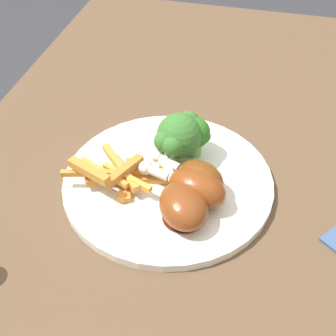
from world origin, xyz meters
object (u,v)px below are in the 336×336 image
(broccoli_floret_front, at_px, (193,134))
(carrot_fries_pile, at_px, (119,174))
(chicken_drumstick_near, at_px, (194,187))
(chicken_drumstick_extra, at_px, (197,178))
(dining_table, at_px, (209,222))
(dinner_plate, at_px, (168,182))
(chicken_drumstick_far, at_px, (183,203))
(broccoli_floret_middle, at_px, (179,136))

(broccoli_floret_front, relative_size, carrot_fries_pile, 0.38)
(broccoli_floret_front, bearing_deg, chicken_drumstick_near, -167.28)
(chicken_drumstick_extra, bearing_deg, carrot_fries_pile, 95.80)
(carrot_fries_pile, distance_m, chicken_drumstick_extra, 0.10)
(carrot_fries_pile, height_order, chicken_drumstick_near, chicken_drumstick_near)
(dining_table, relative_size, chicken_drumstick_extra, 9.36)
(carrot_fries_pile, bearing_deg, chicken_drumstick_near, -93.79)
(dining_table, xyz_separation_m, broccoli_floret_front, (0.01, 0.03, 0.16))
(dinner_plate, xyz_separation_m, carrot_fries_pile, (-0.02, 0.06, 0.02))
(chicken_drumstick_near, xyz_separation_m, chicken_drumstick_far, (-0.03, 0.01, -0.00))
(carrot_fries_pile, relative_size, chicken_drumstick_far, 1.20)
(dinner_plate, height_order, broccoli_floret_front, broccoli_floret_front)
(broccoli_floret_middle, height_order, chicken_drumstick_far, broccoli_floret_middle)
(broccoli_floret_middle, bearing_deg, chicken_drumstick_extra, -146.01)
(dinner_plate, distance_m, chicken_drumstick_far, 0.07)
(dinner_plate, xyz_separation_m, broccoli_floret_front, (0.06, -0.02, 0.04))
(dinner_plate, distance_m, broccoli_floret_middle, 0.07)
(carrot_fries_pile, distance_m, chicken_drumstick_near, 0.10)
(carrot_fries_pile, xyz_separation_m, chicken_drumstick_near, (-0.01, -0.10, 0.01))
(carrot_fries_pile, height_order, chicken_drumstick_extra, chicken_drumstick_extra)
(carrot_fries_pile, bearing_deg, dining_table, -60.04)
(broccoli_floret_middle, xyz_separation_m, carrot_fries_pile, (-0.07, 0.07, -0.03))
(chicken_drumstick_near, bearing_deg, carrot_fries_pile, 86.21)
(dinner_plate, relative_size, chicken_drumstick_extra, 2.46)
(chicken_drumstick_near, height_order, chicken_drumstick_extra, same)
(broccoli_floret_middle, height_order, chicken_drumstick_extra, broccoli_floret_middle)
(dining_table, bearing_deg, dinner_plate, 128.56)
(dinner_plate, bearing_deg, broccoli_floret_front, -20.34)
(dinner_plate, bearing_deg, carrot_fries_pile, 110.59)
(dining_table, bearing_deg, carrot_fries_pile, 119.96)
(dinner_plate, distance_m, chicken_drumstick_near, 0.06)
(broccoli_floret_front, height_order, broccoli_floret_middle, broccoli_floret_middle)
(dinner_plate, height_order, chicken_drumstick_far, chicken_drumstick_far)
(dinner_plate, height_order, carrot_fries_pile, carrot_fries_pile)
(broccoli_floret_middle, distance_m, chicken_drumstick_far, 0.11)
(dining_table, xyz_separation_m, carrot_fries_pile, (-0.07, 0.12, 0.14))
(broccoli_floret_front, xyz_separation_m, chicken_drumstick_extra, (-0.07, -0.02, -0.01))
(broccoli_floret_front, relative_size, chicken_drumstick_extra, 0.52)
(carrot_fries_pile, height_order, chicken_drumstick_far, same)
(dining_table, distance_m, broccoli_floret_front, 0.17)
(chicken_drumstick_near, bearing_deg, dinner_plate, 54.30)
(broccoli_floret_middle, bearing_deg, carrot_fries_pile, 135.68)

